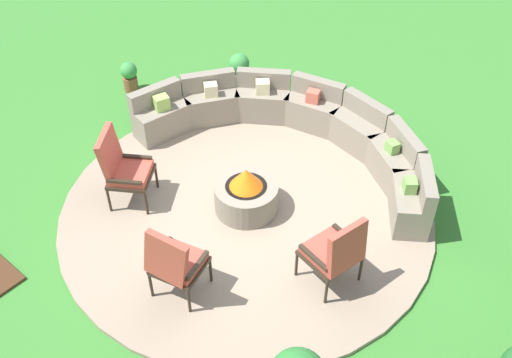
{
  "coord_description": "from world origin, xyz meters",
  "views": [
    {
      "loc": [
        3.86,
        -4.31,
        5.68
      ],
      "look_at": [
        0.0,
        0.2,
        0.45
      ],
      "focal_mm": 41.42,
      "sensor_mm": 36.0,
      "label": 1
    }
  ],
  "objects_px": {
    "lounge_chair_front_right": "(174,262)",
    "potted_plant_3": "(239,69)",
    "curved_stone_bench": "(297,128)",
    "lounge_chair_back_left": "(336,251)",
    "fire_pit": "(246,194)",
    "lounge_chair_front_left": "(123,167)",
    "potted_plant_1": "(129,76)"
  },
  "relations": [
    {
      "from": "lounge_chair_front_right",
      "to": "lounge_chair_back_left",
      "type": "height_order",
      "value": "lounge_chair_front_right"
    },
    {
      "from": "lounge_chair_front_right",
      "to": "potted_plant_1",
      "type": "distance_m",
      "value": 4.67
    },
    {
      "from": "potted_plant_1",
      "to": "lounge_chair_back_left",
      "type": "bearing_deg",
      "value": -13.64
    },
    {
      "from": "fire_pit",
      "to": "lounge_chair_front_left",
      "type": "relative_size",
      "value": 0.77
    },
    {
      "from": "lounge_chair_front_left",
      "to": "potted_plant_1",
      "type": "xyz_separation_m",
      "value": [
        -2.16,
        1.89,
        -0.33
      ]
    },
    {
      "from": "lounge_chair_front_right",
      "to": "potted_plant_3",
      "type": "distance_m",
      "value": 4.71
    },
    {
      "from": "lounge_chair_front_left",
      "to": "potted_plant_3",
      "type": "distance_m",
      "value": 3.37
    },
    {
      "from": "lounge_chair_front_left",
      "to": "potted_plant_3",
      "type": "xyz_separation_m",
      "value": [
        -0.84,
        3.25,
        -0.31
      ]
    },
    {
      "from": "lounge_chair_front_left",
      "to": "potted_plant_1",
      "type": "distance_m",
      "value": 2.89
    },
    {
      "from": "lounge_chair_back_left",
      "to": "potted_plant_1",
      "type": "bearing_deg",
      "value": 88.03
    },
    {
      "from": "lounge_chair_back_left",
      "to": "fire_pit",
      "type": "bearing_deg",
      "value": 91.73
    },
    {
      "from": "curved_stone_bench",
      "to": "potted_plant_1",
      "type": "relative_size",
      "value": 8.51
    },
    {
      "from": "fire_pit",
      "to": "lounge_chair_front_right",
      "type": "height_order",
      "value": "lounge_chair_front_right"
    },
    {
      "from": "potted_plant_1",
      "to": "lounge_chair_front_right",
      "type": "bearing_deg",
      "value": -33.61
    },
    {
      "from": "lounge_chair_front_left",
      "to": "fire_pit",
      "type": "bearing_deg",
      "value": 90.33
    },
    {
      "from": "lounge_chair_back_left",
      "to": "lounge_chair_front_left",
      "type": "bearing_deg",
      "value": 113.63
    },
    {
      "from": "lounge_chair_back_left",
      "to": "potted_plant_3",
      "type": "xyz_separation_m",
      "value": [
        -3.83,
        2.62,
        -0.28
      ]
    },
    {
      "from": "lounge_chair_front_right",
      "to": "potted_plant_3",
      "type": "height_order",
      "value": "lounge_chair_front_right"
    },
    {
      "from": "potted_plant_1",
      "to": "potted_plant_3",
      "type": "distance_m",
      "value": 1.9
    },
    {
      "from": "lounge_chair_front_right",
      "to": "lounge_chair_back_left",
      "type": "xyz_separation_m",
      "value": [
        1.28,
        1.33,
        -0.02
      ]
    },
    {
      "from": "fire_pit",
      "to": "lounge_chair_back_left",
      "type": "height_order",
      "value": "lounge_chair_back_left"
    },
    {
      "from": "curved_stone_bench",
      "to": "lounge_chair_front_left",
      "type": "bearing_deg",
      "value": -112.85
    },
    {
      "from": "curved_stone_bench",
      "to": "lounge_chair_front_right",
      "type": "xyz_separation_m",
      "value": [
        0.68,
        -3.15,
        0.24
      ]
    },
    {
      "from": "curved_stone_bench",
      "to": "lounge_chair_front_right",
      "type": "relative_size",
      "value": 4.15
    },
    {
      "from": "potted_plant_1",
      "to": "fire_pit",
      "type": "bearing_deg",
      "value": -15.3
    },
    {
      "from": "lounge_chair_back_left",
      "to": "potted_plant_3",
      "type": "height_order",
      "value": "lounge_chair_back_left"
    },
    {
      "from": "potted_plant_3",
      "to": "lounge_chair_front_left",
      "type": "bearing_deg",
      "value": -75.59
    },
    {
      "from": "fire_pit",
      "to": "potted_plant_1",
      "type": "distance_m",
      "value": 3.66
    },
    {
      "from": "curved_stone_bench",
      "to": "lounge_chair_back_left",
      "type": "height_order",
      "value": "lounge_chair_back_left"
    },
    {
      "from": "lounge_chair_back_left",
      "to": "potted_plant_3",
      "type": "bearing_deg",
      "value": 67.33
    },
    {
      "from": "lounge_chair_front_right",
      "to": "potted_plant_1",
      "type": "bearing_deg",
      "value": 131.82
    },
    {
      "from": "curved_stone_bench",
      "to": "lounge_chair_back_left",
      "type": "xyz_separation_m",
      "value": [
        1.96,
        -1.82,
        0.22
      ]
    }
  ]
}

